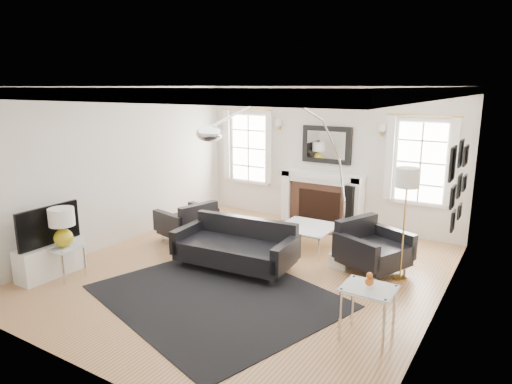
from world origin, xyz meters
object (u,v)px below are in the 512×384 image
Objects in this scene: armchair_right at (371,248)px; coffee_table at (307,228)px; gourd_lamp at (62,225)px; armchair_left at (189,223)px; arc_floor_lamp at (279,178)px; fireplace at (321,200)px; sofa at (237,247)px.

armchair_right is 1.32m from coffee_table.
armchair_right is 2.07× the size of gourd_lamp.
armchair_right reaches higher than armchair_left.
coffee_table is 1.58× the size of gourd_lamp.
arc_floor_lamp is at bearing -150.62° from armchair_right.
armchair_left is 0.89× the size of armchair_right.
fireplace is at bearing 51.88° from armchair_left.
gourd_lamp is at bearing -101.71° from armchair_left.
gourd_lamp is 0.22× the size of arc_floor_lamp.
armchair_right reaches higher than coffee_table.
fireplace is 4.94m from gourd_lamp.
sofa is at bearing -112.92° from coffee_table.
gourd_lamp reaches higher than armchair_left.
sofa is 0.72× the size of arc_floor_lamp.
gourd_lamp is (-0.47, -2.27, 0.48)m from armchair_left.
arc_floor_lamp is (0.60, 0.28, 1.13)m from sofa.
armchair_left is at bearing 171.53° from arc_floor_lamp.
sofa is 1.47m from coffee_table.
gourd_lamp is (-1.94, -1.68, 0.49)m from sofa.
gourd_lamp is at bearing -129.61° from coffee_table.
fireplace reaches higher than gourd_lamp.
arc_floor_lamp is at bearing 25.02° from sofa.
fireplace is 1.45m from coffee_table.
armchair_left is 1.16× the size of coffee_table.
coffee_table is at bearing -76.25° from fireplace.
sofa is 1.58m from armchair_left.
fireplace is 2.76m from sofa.
gourd_lamp is at bearing -116.06° from fireplace.
sofa is 1.60× the size of armchair_right.
fireplace is 1.39× the size of armchair_right.
arc_floor_lamp is (2.53, 1.96, 0.63)m from gourd_lamp.
arc_floor_lamp is (-1.24, -0.70, 1.10)m from armchair_right.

